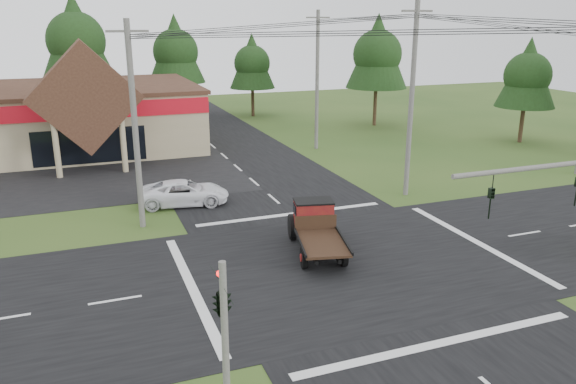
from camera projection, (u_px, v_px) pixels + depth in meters
name	position (u px, v px, depth m)	size (l,w,h in m)	color
ground	(347.00, 263.00, 25.09)	(120.00, 120.00, 0.00)	#2D491A
road_ns	(347.00, 263.00, 25.08)	(12.00, 120.00, 0.02)	black
road_ew	(347.00, 263.00, 25.08)	(120.00, 12.00, 0.02)	black
parking_apron	(31.00, 183.00, 37.36)	(28.00, 14.00, 0.02)	black
cvs_building	(11.00, 118.00, 45.43)	(30.40, 18.20, 9.19)	tan
traffic_signal_corner	(222.00, 289.00, 14.97)	(0.53, 2.48, 4.40)	#595651
utility_pole_nw	(135.00, 125.00, 27.96)	(2.00, 0.30, 10.50)	#595651
utility_pole_ne	(411.00, 100.00, 33.21)	(2.00, 0.30, 11.50)	#595651
utility_pole_n	(317.00, 80.00, 45.78)	(2.00, 0.30, 11.20)	#595651
tree_row_c	(76.00, 38.00, 55.83)	(7.28, 7.28, 13.13)	#332316
tree_row_d	(175.00, 49.00, 60.49)	(6.16, 6.16, 11.11)	#332316
tree_row_e	(252.00, 62.00, 61.80)	(5.04, 5.04, 9.09)	#332316
tree_side_ne	(377.00, 52.00, 55.83)	(6.16, 6.16, 11.11)	#332316
tree_side_e_near	(528.00, 73.00, 48.19)	(5.04, 5.04, 9.09)	#332316
antique_flatbed_truck	(317.00, 230.00, 25.86)	(2.07, 5.43, 2.27)	#600D14
white_pickup	(184.00, 193.00, 32.87)	(2.39, 5.18, 1.44)	white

